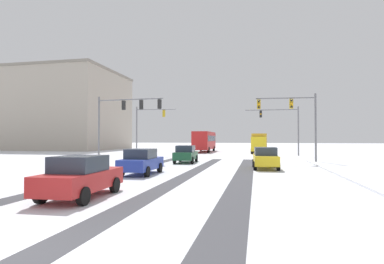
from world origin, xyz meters
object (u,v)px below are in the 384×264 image
at_px(traffic_signal_near_right, 295,114).
at_px(car_blue_third, 141,161).
at_px(box_truck_delivery, 259,143).
at_px(traffic_signal_far_right, 283,122).
at_px(car_red_fourth, 81,177).
at_px(car_dark_green_lead, 186,154).
at_px(car_yellow_cab_second, 265,158).
at_px(traffic_signal_near_left, 124,113).
at_px(bus_oncoming, 205,140).
at_px(traffic_signal_far_left, 147,123).
at_px(office_building_far_left_block, 52,111).

distance_m(traffic_signal_near_right, car_blue_third, 16.34).
distance_m(car_blue_third, box_truck_delivery, 30.74).
height_order(traffic_signal_far_right, car_red_fourth, traffic_signal_far_right).
height_order(car_dark_green_lead, box_truck_delivery, box_truck_delivery).
distance_m(traffic_signal_far_right, car_red_fourth, 33.37).
distance_m(traffic_signal_far_right, car_yellow_cab_second, 19.14).
height_order(traffic_signal_near_left, car_red_fourth, traffic_signal_near_left).
bearing_deg(box_truck_delivery, car_dark_green_lead, -109.11).
distance_m(traffic_signal_near_left, bus_oncoming, 23.91).
xyz_separation_m(traffic_signal_near_left, box_truck_delivery, (13.23, 20.06, -3.19)).
bearing_deg(car_blue_third, box_truck_delivery, 75.63).
height_order(traffic_signal_near_left, car_blue_third, traffic_signal_near_left).
xyz_separation_m(traffic_signal_far_left, car_dark_green_lead, (7.61, -10.29, -3.57)).
bearing_deg(traffic_signal_far_left, traffic_signal_far_right, 12.40).
relative_size(traffic_signal_far_right, office_building_far_left_block, 0.24).
xyz_separation_m(traffic_signal_near_right, traffic_signal_far_right, (-0.07, 12.09, -0.14)).
relative_size(traffic_signal_far_left, car_yellow_cab_second, 1.56).
bearing_deg(box_truck_delivery, bus_oncoming, 159.92).
xyz_separation_m(traffic_signal_far_right, car_dark_green_lead, (-9.97, -14.15, -3.67)).
height_order(car_yellow_cab_second, bus_oncoming, bus_oncoming).
height_order(car_yellow_cab_second, box_truck_delivery, box_truck_delivery).
bearing_deg(traffic_signal_near_right, office_building_far_left_block, 149.12).
bearing_deg(car_blue_third, bus_oncoming, 92.51).
distance_m(traffic_signal_far_left, bus_oncoming, 14.42).
height_order(traffic_signal_near_left, traffic_signal_far_left, same).
bearing_deg(car_blue_third, car_dark_green_lead, 86.08).
distance_m(traffic_signal_far_left, car_dark_green_lead, 13.29).
xyz_separation_m(traffic_signal_near_right, traffic_signal_near_left, (-16.31, -2.04, 0.20)).
distance_m(traffic_signal_far_left, car_blue_third, 21.45).
distance_m(traffic_signal_far_left, box_truck_delivery, 17.77).
relative_size(traffic_signal_far_right, car_dark_green_lead, 1.67).
bearing_deg(car_blue_third, traffic_signal_near_right, 47.65).
bearing_deg(bus_oncoming, office_building_far_left_block, 169.51).
relative_size(traffic_signal_far_left, office_building_far_left_block, 0.23).
relative_size(car_yellow_cab_second, car_red_fourth, 1.00).
height_order(car_red_fourth, bus_oncoming, bus_oncoming).
height_order(traffic_signal_near_right, traffic_signal_far_left, same).
distance_m(box_truck_delivery, office_building_far_left_block, 44.68).
bearing_deg(traffic_signal_near_right, box_truck_delivery, 99.69).
xyz_separation_m(traffic_signal_far_right, car_blue_third, (-10.63, -23.84, -3.67)).
relative_size(traffic_signal_near_left, office_building_far_left_block, 0.24).
xyz_separation_m(car_blue_third, box_truck_delivery, (7.62, 29.77, 0.82)).
relative_size(car_blue_third, box_truck_delivery, 0.55).
height_order(traffic_signal_near_left, bus_oncoming, traffic_signal_near_left).
height_order(car_dark_green_lead, bus_oncoming, bus_oncoming).
bearing_deg(car_blue_third, car_yellow_cab_second, 33.94).
bearing_deg(car_blue_third, traffic_signal_far_right, 65.96).
bearing_deg(box_truck_delivery, car_blue_third, -104.37).
distance_m(car_yellow_cab_second, car_blue_third, 9.43).
height_order(car_yellow_cab_second, office_building_far_left_block, office_building_far_left_block).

